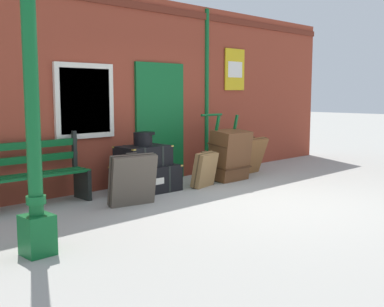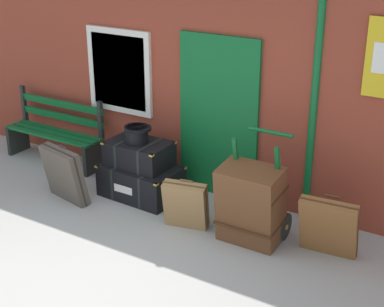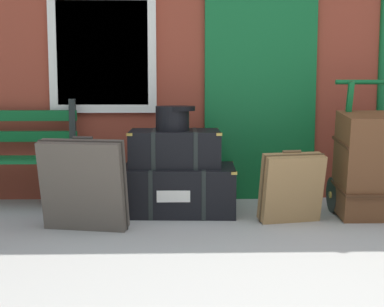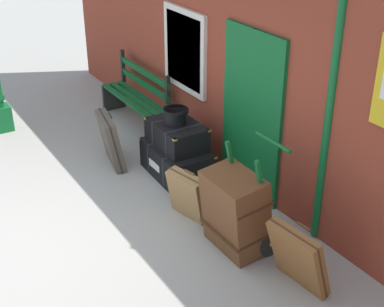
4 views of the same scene
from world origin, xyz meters
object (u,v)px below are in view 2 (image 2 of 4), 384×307
object	(u,v)px
round_hatbox	(137,133)
suitcase_oxblood	(186,205)
steamer_trunk_middle	(139,154)
porters_trolley	(257,213)
large_brown_trunk	(251,204)
suitcase_caramel	(329,227)
platform_bench	(56,132)
suitcase_tan	(64,174)
steamer_trunk_base	(141,181)

from	to	relation	value
round_hatbox	suitcase_oxblood	bearing A→B (deg)	-22.49
steamer_trunk_middle	suitcase_oxblood	size ratio (longest dim) A/B	1.34
porters_trolley	suitcase_oxblood	size ratio (longest dim) A/B	1.96
large_brown_trunk	suitcase_oxblood	bearing A→B (deg)	-171.67
large_brown_trunk	suitcase_oxblood	xyz separation A→B (m)	(-0.78, -0.11, -0.17)
round_hatbox	suitcase_oxblood	size ratio (longest dim) A/B	0.58
suitcase_oxblood	suitcase_caramel	size ratio (longest dim) A/B	0.84
suitcase_oxblood	porters_trolley	bearing A→B (deg)	20.48
large_brown_trunk	platform_bench	bearing A→B (deg)	170.24
suitcase_tan	suitcase_caramel	bearing A→B (deg)	7.93
platform_bench	large_brown_trunk	size ratio (longest dim) A/B	1.73
round_hatbox	suitcase_caramel	size ratio (longest dim) A/B	0.48
steamer_trunk_middle	large_brown_trunk	size ratio (longest dim) A/B	0.88
large_brown_trunk	suitcase_tan	xyz separation A→B (m)	(-2.46, -0.33, -0.10)
round_hatbox	suitcase_oxblood	world-z (taller)	round_hatbox
steamer_trunk_middle	round_hatbox	size ratio (longest dim) A/B	2.32
round_hatbox	large_brown_trunk	xyz separation A→B (m)	(1.76, -0.29, -0.40)
large_brown_trunk	suitcase_oxblood	world-z (taller)	large_brown_trunk
round_hatbox	porters_trolley	world-z (taller)	porters_trolley
steamer_trunk_middle	suitcase_oxblood	bearing A→B (deg)	-23.72
porters_trolley	large_brown_trunk	distance (m)	0.26
platform_bench	steamer_trunk_base	bearing A→B (deg)	-9.96
porters_trolley	suitcase_tan	distance (m)	2.52
suitcase_oxblood	suitcase_caramel	xyz separation A→B (m)	(1.63, 0.25, 0.06)
steamer_trunk_base	suitcase_oxblood	distance (m)	1.02
large_brown_trunk	porters_trolley	bearing A→B (deg)	90.00
suitcase_oxblood	suitcase_tan	world-z (taller)	suitcase_tan
round_hatbox	suitcase_caramel	bearing A→B (deg)	-3.47
large_brown_trunk	suitcase_caramel	size ratio (longest dim) A/B	1.27
round_hatbox	suitcase_caramel	distance (m)	2.67
platform_bench	large_brown_trunk	xyz separation A→B (m)	(3.49, -0.60, 0.02)
porters_trolley	large_brown_trunk	size ratio (longest dim) A/B	1.29
steamer_trunk_base	suitcase_tan	distance (m)	0.98
round_hatbox	suitcase_caramel	xyz separation A→B (m)	(2.61, -0.16, -0.51)
platform_bench	steamer_trunk_base	world-z (taller)	platform_bench
steamer_trunk_middle	large_brown_trunk	bearing A→B (deg)	-10.16
large_brown_trunk	suitcase_tan	distance (m)	2.49
suitcase_caramel	porters_trolley	bearing A→B (deg)	177.24
porters_trolley	suitcase_oxblood	distance (m)	0.83
porters_trolley	suitcase_caramel	xyz separation A→B (m)	(0.85, -0.04, 0.09)
suitcase_oxblood	suitcase_caramel	world-z (taller)	suitcase_caramel
large_brown_trunk	suitcase_caramel	distance (m)	0.87
round_hatbox	porters_trolley	bearing A→B (deg)	-3.81
steamer_trunk_middle	porters_trolley	bearing A→B (deg)	-4.48
suitcase_oxblood	suitcase_tan	size ratio (longest dim) A/B	0.81
platform_bench	round_hatbox	distance (m)	1.81
steamer_trunk_middle	round_hatbox	world-z (taller)	round_hatbox
platform_bench	suitcase_tan	world-z (taller)	platform_bench
steamer_trunk_middle	steamer_trunk_base	bearing A→B (deg)	-36.20
platform_bench	porters_trolley	size ratio (longest dim) A/B	1.34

